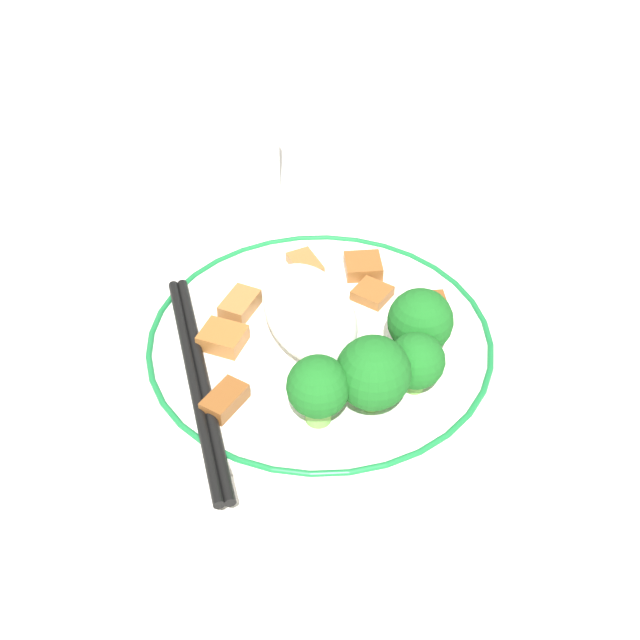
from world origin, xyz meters
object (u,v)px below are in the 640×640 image
(broccoli_back_center, at_px, (373,373))
(broccoli_mid_left, at_px, (420,322))
(plate, at_px, (320,345))
(broccoli_back_right, at_px, (416,362))
(chopsticks, at_px, (198,380))
(broccoli_back_left, at_px, (318,388))
(drinking_glass, at_px, (245,145))

(broccoli_back_center, xyz_separation_m, broccoli_mid_left, (0.04, -0.05, 0.00))
(plate, distance_m, broccoli_back_right, 0.09)
(chopsticks, bearing_deg, broccoli_back_left, -131.05)
(broccoli_back_right, bearing_deg, broccoli_back_center, 99.59)
(broccoli_back_left, xyz_separation_m, chopsticks, (0.06, 0.07, -0.03))
(broccoli_back_center, distance_m, broccoli_back_right, 0.04)
(plate, height_order, broccoli_back_right, broccoli_back_right)
(plate, xyz_separation_m, broccoli_back_center, (-0.08, -0.01, 0.04))
(broccoli_back_center, height_order, chopsticks, broccoli_back_center)
(broccoli_back_left, xyz_separation_m, broccoli_mid_left, (0.04, -0.09, 0.00))
(broccoli_back_left, bearing_deg, plate, -20.56)
(chopsticks, xyz_separation_m, drinking_glass, (0.25, -0.11, 0.03))
(broccoli_back_left, bearing_deg, broccoli_mid_left, -68.56)
(plate, relative_size, broccoli_back_center, 4.48)
(plate, height_order, broccoli_mid_left, broccoli_mid_left)
(plate, bearing_deg, chopsticks, 98.66)
(plate, distance_m, broccoli_back_left, 0.09)
(broccoli_back_left, relative_size, chopsticks, 0.24)
(drinking_glass, bearing_deg, broccoli_back_right, -173.27)
(broccoli_back_left, distance_m, broccoli_back_right, 0.08)
(broccoli_back_right, xyz_separation_m, broccoli_mid_left, (0.03, -0.02, 0.01))
(plate, xyz_separation_m, broccoli_back_left, (-0.08, 0.03, 0.04))
(broccoli_back_right, bearing_deg, broccoli_mid_left, -28.21)
(chopsticks, bearing_deg, broccoli_back_right, -111.11)
(plate, xyz_separation_m, drinking_glass, (0.24, -0.01, 0.04))
(plate, relative_size, broccoli_back_left, 4.89)
(broccoli_back_right, distance_m, broccoli_mid_left, 0.04)
(broccoli_back_left, bearing_deg, drinking_glass, -7.11)
(plate, xyz_separation_m, chopsticks, (-0.02, 0.10, 0.01))
(broccoli_back_left, bearing_deg, broccoli_back_center, -91.31)
(chopsticks, distance_m, drinking_glass, 0.28)
(broccoli_back_left, xyz_separation_m, drinking_glass, (0.31, -0.04, 0.00))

